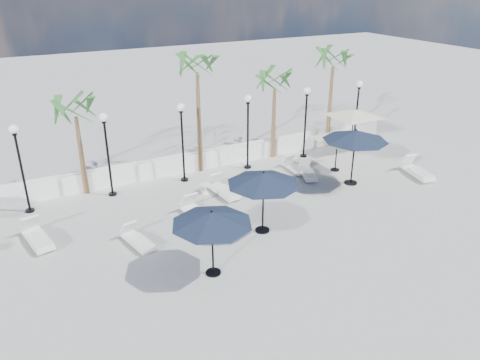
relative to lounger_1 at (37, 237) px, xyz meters
name	(u,v)px	position (x,y,z in m)	size (l,w,h in m)	color
ground	(248,243)	(6.98, -3.62, -0.26)	(100.00, 100.00, 0.00)	#AFAEAA
balustrade	(177,165)	(6.98, 3.88, 0.21)	(26.00, 0.30, 1.01)	white
lamppost_1	(19,157)	(-0.02, 2.88, 2.23)	(0.36, 0.36, 3.84)	black
lamppost_2	(107,143)	(3.48, 2.88, 2.23)	(0.36, 0.36, 3.84)	black
lamppost_3	(182,132)	(6.98, 2.88, 2.23)	(0.36, 0.36, 3.84)	black
lamppost_4	(248,122)	(10.48, 2.88, 2.23)	(0.36, 0.36, 3.84)	black
lamppost_5	(306,113)	(13.98, 2.88, 2.23)	(0.36, 0.36, 3.84)	black
lamppost_6	(357,105)	(17.48, 2.88, 2.23)	(0.36, 0.36, 3.84)	black
palm_1	(75,114)	(2.48, 3.68, 3.50)	(2.60, 2.60, 4.70)	brown
palm_2	(197,70)	(8.18, 3.68, 4.86)	(2.60, 2.60, 6.10)	brown
palm_3	(275,85)	(12.48, 3.68, 3.69)	(2.60, 2.60, 4.90)	brown
palm_4	(333,64)	(16.18, 3.68, 4.47)	(2.60, 2.60, 5.70)	brown
lounger_1	(37,237)	(0.00, 0.00, 0.00)	(1.04, 2.13, 0.77)	silver
lounger_2	(138,240)	(3.28, -1.85, -0.04)	(0.92, 1.83, 0.66)	silver
lounger_3	(198,213)	(6.07, -1.02, 0.01)	(0.89, 2.15, 0.78)	silver
lounger_4	(308,172)	(12.59, 0.49, -0.03)	(1.22, 1.92, 0.69)	silver
lounger_5	(224,190)	(7.98, 0.56, 0.00)	(0.86, 2.07, 0.75)	silver
lounger_6	(295,167)	(12.40, 1.38, -0.05)	(0.64, 1.68, 0.62)	silver
lounger_7	(417,171)	(17.47, -1.95, 0.01)	(1.16, 2.25, 0.81)	silver
side_table_1	(206,188)	(7.31, 1.06, 0.02)	(0.47, 0.47, 0.46)	silver
side_table_2	(287,180)	(11.07, 0.01, 0.05)	(0.52, 0.52, 0.51)	silver
parasol_navy_left	(212,218)	(5.02, -4.78, 1.85)	(2.70, 2.70, 2.39)	black
parasol_navy_mid	(264,179)	(7.91, -3.09, 1.98)	(2.84, 2.84, 2.54)	black
parasol_navy_right	(356,136)	(13.95, -1.14, 2.15)	(3.06, 3.06, 2.74)	black
parasol_cream_sq_a	(354,110)	(17.04, 2.58, 2.05)	(5.08, 5.08, 2.49)	black
parasol_cream_sq_b	(338,134)	(14.31, 0.52, 1.70)	(4.23, 4.23, 2.12)	black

